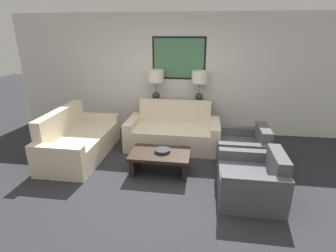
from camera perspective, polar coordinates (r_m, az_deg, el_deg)
ground_plane at (r=4.15m, az=-1.67°, el=-13.21°), size 20.00×20.00×0.00m
back_wall at (r=6.07m, az=2.38°, el=11.10°), size 7.73×0.12×2.65m
console_table at (r=6.02m, az=1.98°, el=1.83°), size 1.54×0.39×0.78m
table_lamp_left at (r=5.88m, az=-2.67°, el=10.15°), size 0.35×0.35×0.69m
table_lamp_right at (r=5.78m, az=6.93°, el=9.85°), size 0.35×0.35×0.69m
couch_by_back_wall at (r=5.39m, az=1.13°, el=-1.48°), size 1.86×0.91×0.90m
couch_by_side at (r=5.27m, az=-18.85°, el=-3.12°), size 0.91×1.86×0.90m
coffee_table at (r=4.42m, az=-1.72°, el=-6.96°), size 0.99×0.63×0.37m
decorative_bowl at (r=4.38m, az=-1.21°, el=-5.38°), size 0.26×0.26×0.05m
armchair_near_back_wall at (r=4.89m, az=16.02°, el=-5.13°), size 0.87×0.93×0.72m
armchair_near_camera at (r=3.99m, az=17.81°, el=-11.38°), size 0.87×0.93×0.72m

